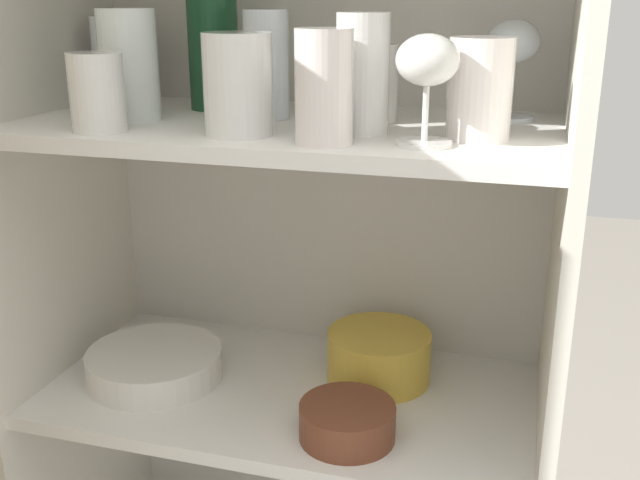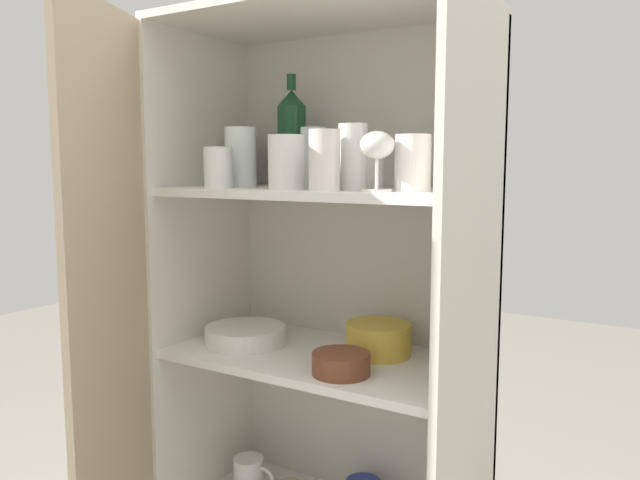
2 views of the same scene
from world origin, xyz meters
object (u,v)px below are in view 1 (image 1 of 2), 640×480
Objects in this scene: serving_bowl_small at (347,420)px; mixing_bowl_large at (379,354)px; plate_stack_white at (155,364)px; wine_bottle at (212,22)px.

mixing_bowl_large is at bearing 87.83° from serving_bowl_small.
serving_bowl_small reaches higher than plate_stack_white.
wine_bottle is 0.52m from plate_stack_white.
plate_stack_white is 1.31× the size of mixing_bowl_large.
mixing_bowl_large reaches higher than serving_bowl_small.
wine_bottle reaches higher than mixing_bowl_large.
mixing_bowl_large is 1.22× the size of serving_bowl_small.
plate_stack_white is 0.33m from serving_bowl_small.
plate_stack_white is at bearing 166.56° from serving_bowl_small.
serving_bowl_small is (-0.01, -0.17, -0.01)m from mixing_bowl_large.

